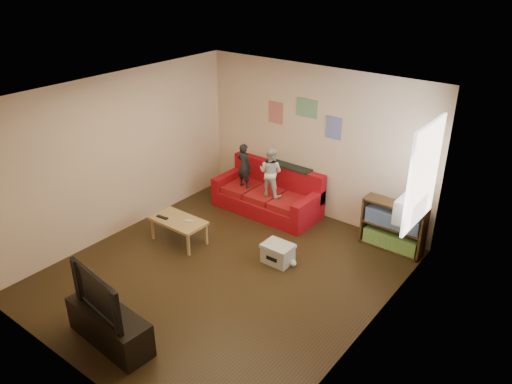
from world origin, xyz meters
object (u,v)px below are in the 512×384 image
Objects in this scene: sofa at (269,196)px; bookshelf at (393,229)px; coffee_table at (179,223)px; television at (104,291)px; child_a at (244,166)px; tv_stand at (110,326)px; file_box at (278,253)px; child_b at (271,172)px.

bookshelf is (2.37, 0.13, 0.07)m from sofa.
television is at bearing -64.83° from coffee_table.
coffee_table is (-0.06, -1.66, -0.48)m from child_a.
coffee_table is at bearing -145.82° from bookshelf.
sofa is 4.08m from television.
child_a is at bearing -159.71° from sofa.
sofa is 2.32× the size of child_a.
tv_stand is 1.21× the size of television.
tv_stand is at bearing 0.00° from television.
tv_stand reaches higher than coffee_table.
coffee_table is 1.74m from file_box.
tv_stand is at bearing -82.61° from sofa.
coffee_table is at bearing 118.54° from tv_stand.
sofa is 2.13× the size of coffee_table.
tv_stand is at bearing -64.83° from coffee_table.
television is (1.03, -2.20, 0.40)m from coffee_table.
television is at bearing -82.61° from sofa.
television is at bearing -103.05° from file_box.
file_box is (1.15, -1.33, -0.13)m from sofa.
bookshelf is at bearing -169.49° from child_a.
sofa is 2.16× the size of child_b.
child_b is 0.73× the size of tv_stand.
sofa is 1.76m from file_box.
sofa reaches higher than bookshelf.
child_a is 0.60m from child_b.
child_b is (0.15, -0.17, 0.58)m from sofa.
child_a is at bearing -6.73° from child_b.
bookshelf is at bearing 3.14° from sofa.
file_box is at bearing 84.39° from television.
child_b reaches higher than coffee_table.
sofa is at bearing -176.86° from bookshelf.
child_a reaches higher than tv_stand.
tv_stand is (0.37, -3.86, -0.63)m from child_b.
bookshelf is 2.20× the size of file_box.
television is (0.52, -4.02, 0.47)m from sofa.
child_b is 2.30m from bookshelf.
sofa is at bearing 130.69° from file_box.
child_a is 0.82× the size of television.
child_b reaches higher than television.
child_b is 0.90× the size of bookshelf.
child_b is 3.88m from television.
sofa is 1.58× the size of tv_stand.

